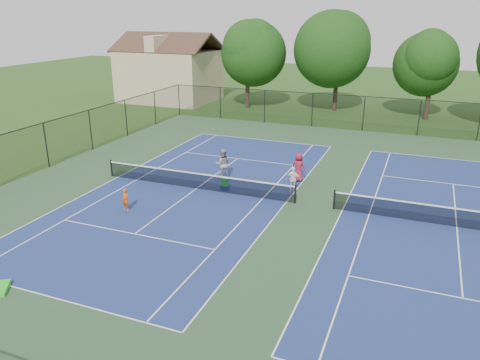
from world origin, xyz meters
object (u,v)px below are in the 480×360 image
at_px(ball_crate, 225,188).
at_px(bystander_c, 299,167).
at_px(ball_hopper, 225,182).
at_px(instructor, 223,164).
at_px(child_player, 126,200).
at_px(tree_back_c, 433,61).
at_px(clapboard_house, 170,73).
at_px(tree_back_a, 248,50).
at_px(bystander_a, 293,180).
at_px(tree_back_b, 339,45).

bearing_deg(ball_crate, bystander_c, 41.32).
bearing_deg(ball_hopper, instructor, 116.62).
bearing_deg(child_player, tree_back_c, 75.48).
xyz_separation_m(tree_back_c, clapboard_house, (-28.00, -0.00, -2.39)).
bearing_deg(tree_back_c, child_player, -115.57).
bearing_deg(ball_crate, ball_hopper, 0.00).
bearing_deg(tree_back_a, ball_crate, -72.08).
height_order(tree_back_c, bystander_a, tree_back_c).
xyz_separation_m(tree_back_c, bystander_a, (-6.63, -23.38, -4.73)).
relative_size(tree_back_b, bystander_c, 5.60).
bearing_deg(tree_back_c, ball_crate, -112.85).
distance_m(tree_back_a, ball_hopper, 25.41).
xyz_separation_m(child_player, bystander_c, (7.14, 7.71, 0.30)).
relative_size(child_player, instructor, 0.62).
bearing_deg(bystander_a, tree_back_b, -88.75).
bearing_deg(instructor, tree_back_b, -118.62).
distance_m(child_player, ball_crate, 5.86).
relative_size(tree_back_c, ball_crate, 20.18).
xyz_separation_m(tree_back_a, tree_back_c, (18.00, 1.00, -0.56)).
bearing_deg(bystander_c, tree_back_a, -53.30).
xyz_separation_m(tree_back_b, clapboard_house, (-19.00, -1.00, -3.50)).
bearing_deg(child_player, bystander_a, 49.43).
bearing_deg(child_player, tree_back_b, 91.70).
relative_size(tree_back_a, bystander_a, 6.11).
xyz_separation_m(child_player, instructor, (2.70, 6.41, 0.36)).
relative_size(child_player, bystander_a, 0.79).
xyz_separation_m(bystander_a, ball_crate, (-3.74, -1.22, -0.61)).
bearing_deg(tree_back_c, bystander_a, -105.82).
distance_m(clapboard_house, instructor, 28.35).
relative_size(child_player, ball_crate, 2.85).
relative_size(tree_back_a, ball_crate, 22.00).
distance_m(tree_back_a, bystander_c, 23.90).
distance_m(instructor, ball_crate, 2.18).
height_order(instructor, bystander_a, instructor).
xyz_separation_m(bystander_c, ball_hopper, (-3.54, -3.11, -0.39)).
distance_m(tree_back_c, bystander_c, 23.01).
distance_m(clapboard_house, bystander_a, 31.77).
relative_size(tree_back_b, clapboard_house, 0.93).
bearing_deg(instructor, ball_hopper, 93.45).
distance_m(tree_back_b, clapboard_house, 19.35).
bearing_deg(tree_back_b, tree_back_a, -167.47).
height_order(child_player, ball_hopper, child_player).
bearing_deg(ball_crate, tree_back_b, 86.94).
height_order(tree_back_b, clapboard_house, tree_back_b).
height_order(tree_back_b, instructor, tree_back_b).
relative_size(tree_back_b, ball_hopper, 22.99).
bearing_deg(ball_hopper, tree_back_c, 67.15).
xyz_separation_m(tree_back_b, instructor, (-2.27, -23.79, -5.64)).
height_order(clapboard_house, instructor, clapboard_house).
height_order(instructor, ball_hopper, instructor).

